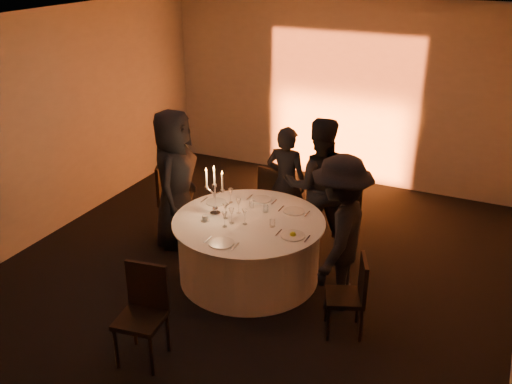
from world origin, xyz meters
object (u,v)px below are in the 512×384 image
at_px(chair_right, 352,292).
at_px(chair_back_right, 346,202).
at_px(guest_back_left, 286,183).
at_px(guest_left, 175,179).
at_px(chair_back_left, 275,194).
at_px(chair_front, 144,307).
at_px(banquet_table, 249,249).
at_px(guest_right, 339,234).
at_px(chair_left, 169,193).
at_px(coffee_cup, 205,218).
at_px(guest_back_right, 318,185).
at_px(candelabra, 215,197).

bearing_deg(chair_right, chair_back_right, 176.88).
relative_size(chair_right, guest_back_left, 0.56).
bearing_deg(guest_left, chair_back_left, -61.93).
bearing_deg(chair_front, banquet_table, 71.60).
xyz_separation_m(banquet_table, guest_right, (1.12, -0.08, 0.50)).
bearing_deg(chair_left, chair_front, -176.46).
bearing_deg(chair_back_left, chair_back_right, -157.48).
bearing_deg(chair_back_right, coffee_cup, 32.89).
height_order(chair_left, guest_back_right, guest_back_right).
xyz_separation_m(guest_back_right, candelabra, (-0.92, -1.06, 0.09)).
bearing_deg(banquet_table, candelabra, -176.69).
relative_size(guest_left, guest_back_right, 1.04).
xyz_separation_m(chair_front, coffee_cup, (-0.17, 1.49, 0.25)).
relative_size(chair_back_right, chair_right, 1.01).
relative_size(chair_back_left, guest_left, 0.50).
relative_size(chair_left, chair_back_left, 1.08).
height_order(chair_back_left, guest_back_right, guest_back_right).
xyz_separation_m(chair_left, guest_back_left, (1.51, 0.56, 0.22)).
bearing_deg(coffee_cup, chair_back_left, 82.06).
distance_m(guest_right, candelabra, 1.56).
bearing_deg(guest_back_right, chair_left, -13.80).
relative_size(guest_back_left, guest_right, 0.89).
height_order(guest_right, coffee_cup, guest_right).
distance_m(chair_left, chair_front, 2.64).
relative_size(chair_back_right, guest_right, 0.50).
bearing_deg(chair_front, chair_back_left, 80.27).
relative_size(chair_front, guest_back_left, 0.62).
height_order(guest_left, guest_right, guest_left).
relative_size(banquet_table, chair_right, 2.05).
relative_size(guest_back_right, guest_right, 1.01).
relative_size(chair_right, guest_back_right, 0.49).
relative_size(chair_back_left, candelabra, 1.49).
bearing_deg(chair_back_right, banquet_table, 41.42).
xyz_separation_m(banquet_table, guest_back_right, (0.49, 1.03, 0.52)).
xyz_separation_m(chair_right, chair_front, (-1.71, -1.20, 0.06)).
height_order(chair_left, chair_right, chair_left).
xyz_separation_m(chair_back_left, guest_back_left, (0.22, -0.14, 0.26)).
bearing_deg(chair_back_right, guest_left, 7.86).
distance_m(chair_back_left, candelabra, 1.43).
bearing_deg(guest_right, guest_left, -104.42).
bearing_deg(banquet_table, chair_left, 157.88).
bearing_deg(chair_back_left, guest_right, 143.56).
xyz_separation_m(guest_back_left, guest_right, (1.14, -1.26, 0.10)).
distance_m(chair_back_left, chair_right, 2.47).
height_order(guest_left, guest_back_right, guest_left).
distance_m(chair_left, candelabra, 1.33).
height_order(guest_back_right, guest_right, guest_back_right).
distance_m(banquet_table, candelabra, 0.74).
xyz_separation_m(chair_back_right, chair_front, (-1.02, -3.26, 0.06)).
relative_size(chair_front, coffee_cup, 8.91).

